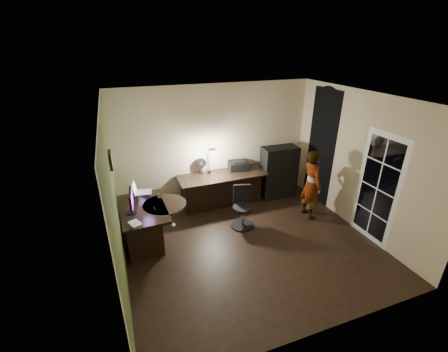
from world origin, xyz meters
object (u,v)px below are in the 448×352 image
object	(u,v)px
desk_right	(222,190)
office_chair	(243,208)
monitor	(131,205)
person	(311,184)
cabinet	(279,172)
desk_left	(145,225)

from	to	relation	value
desk_right	office_chair	world-z (taller)	office_chair
monitor	person	size ratio (longest dim) A/B	0.30
cabinet	monitor	distance (m)	3.60
desk_left	person	world-z (taller)	person
cabinet	person	size ratio (longest dim) A/B	0.83
desk_left	cabinet	size ratio (longest dim) A/B	1.04
desk_right	monitor	xyz separation A→B (m)	(-2.05, -0.97, 0.53)
desk_left	monitor	size ratio (longest dim) A/B	2.91
office_chair	desk_left	bearing A→B (deg)	-167.55
person	office_chair	bearing A→B (deg)	84.83
desk_right	person	distance (m)	1.97
desk_left	office_chair	distance (m)	1.94
desk_right	office_chair	distance (m)	1.00
person	cabinet	bearing A→B (deg)	7.87
desk_right	office_chair	xyz separation A→B (m)	(0.08, -1.00, 0.05)
desk_right	monitor	distance (m)	2.33
cabinet	person	bearing A→B (deg)	-78.96
desk_left	monitor	xyz separation A→B (m)	(-0.19, -0.11, 0.53)
desk_left	person	distance (m)	3.47
monitor	person	world-z (taller)	person
desk_left	cabinet	bearing A→B (deg)	11.86
cabinet	person	world-z (taller)	person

